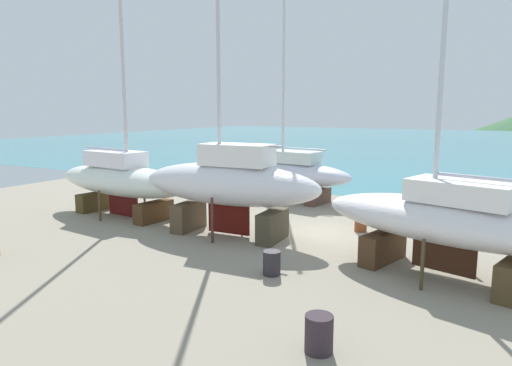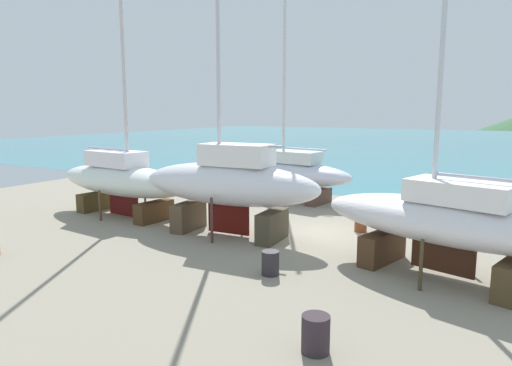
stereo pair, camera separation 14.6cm
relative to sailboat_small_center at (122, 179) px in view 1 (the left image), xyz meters
The scene contains 11 objects.
ground_plane 10.99m from the sailboat_small_center, ahead, with size 50.25×50.25×0.00m, color gray.
sea_water 70.80m from the sailboat_small_center, 81.28° to the left, with size 162.76×117.24×0.01m, color teal.
sailboat_small_center is the anchor object (origin of this frame).
sailboat_large_starboard 16.51m from the sailboat_small_center, ahead, with size 9.52×5.29×15.78m.
sailboat_far_slipway 7.21m from the sailboat_small_center, ahead, with size 8.88×3.03×14.12m.
sailboat_mid_port 10.29m from the sailboat_small_center, 54.14° to the left, with size 8.97×3.87×14.01m.
worker 5.76m from the sailboat_small_center, 129.16° to the left, with size 0.48×0.31×1.62m.
barrel_tipped_left 12.70m from the sailboat_small_center, 13.49° to the left, with size 0.57×0.57×0.86m, color brown.
barrel_blue_faded 16.75m from the sailboat_small_center, 29.74° to the right, with size 0.67×0.67×0.91m, color #31262D.
barrel_tipped_right 12.05m from the sailboat_small_center, 20.66° to the right, with size 0.61×0.61×0.85m, color #28242A.
timber_long_fore 15.31m from the sailboat_small_center, 13.17° to the left, with size 1.67×0.19×0.14m, color brown.
Camera 1 is at (7.29, -19.55, 5.63)m, focal length 32.12 mm.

